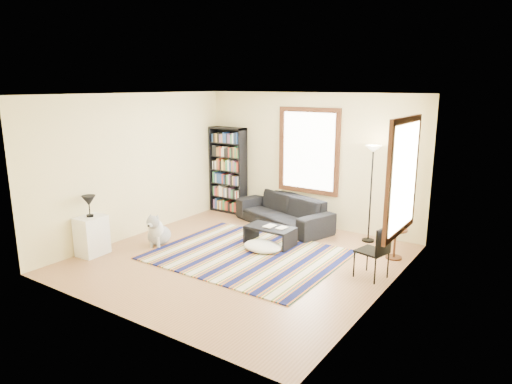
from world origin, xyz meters
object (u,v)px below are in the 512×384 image
Objects in this scene: sofa at (283,211)px; white_cabinet at (92,236)px; side_table at (395,244)px; dog at (159,229)px; coffee_table at (270,236)px; floor_cushion at (262,246)px; bookshelf at (228,170)px; floor_lamp at (371,194)px; folding_chair at (372,251)px.

white_cabinet is at bearing -101.95° from sofa.
side_table is 0.88× the size of dog.
coffee_table is 0.37m from floor_cushion.
bookshelf is 3.67m from white_cabinet.
sofa is at bearing 109.36° from coffee_table.
white_cabinet reaches higher than coffee_table.
floor_cushion is 1.35× the size of side_table.
sofa is at bearing 56.72° from white_cabinet.
floor_lamp reaches higher than floor_cushion.
white_cabinet reaches higher than floor_cushion.
folding_chair is (-0.05, -1.01, 0.16)m from side_table.
side_table is 4.28m from dog.
dog is (0.33, -2.58, -0.69)m from bookshelf.
dog is at bearing -101.73° from sofa.
bookshelf is at bearing 140.23° from floor_cushion.
bookshelf is 2.92m from floor_cushion.
coffee_table is at bearing -139.21° from floor_lamp.
sofa is 3.22× the size of white_cabinet.
floor_lamp is 2.16× the size of folding_chair.
bookshelf is at bearing 169.51° from side_table.
bookshelf reaches higher than floor_lamp.
sofa is at bearing 168.67° from side_table.
bookshelf is at bearing 145.55° from coffee_table.
side_table is at bearing 7.00° from sofa.
bookshelf is (-1.67, 0.27, 0.67)m from sofa.
floor_cushion is at bearing -154.54° from side_table.
white_cabinet is 1.20m from dog.
side_table is at bearing -10.49° from bookshelf.
sofa is 1.13× the size of bookshelf.
bookshelf is 3.53m from floor_lamp.
folding_chair reaches higher than dog.
floor_lamp is 2.66× the size of white_cabinet.
bookshelf is at bearing -170.86° from sofa.
sofa is at bearing 162.13° from folding_chair.
coffee_table is at bearing 15.59° from dog.
coffee_table is 1.29× the size of white_cabinet.
sofa reaches higher than side_table.
bookshelf is 3.70× the size of side_table.
side_table is 0.77× the size of white_cabinet.
bookshelf is 2.75× the size of floor_cushion.
coffee_table is 2.09m from dog.
white_cabinet is (-0.28, -3.61, -0.65)m from bookshelf.
side_table reaches higher than coffee_table.
side_table is (2.15, 0.64, 0.09)m from coffee_table.
side_table is 0.63× the size of folding_chair.
coffee_table is 0.48× the size of floor_lamp.
bookshelf is 1.08× the size of floor_lamp.
dog reaches higher than side_table.
folding_chair is at bearing -12.89° from sofa.
side_table is at bearing 29.11° from white_cabinet.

